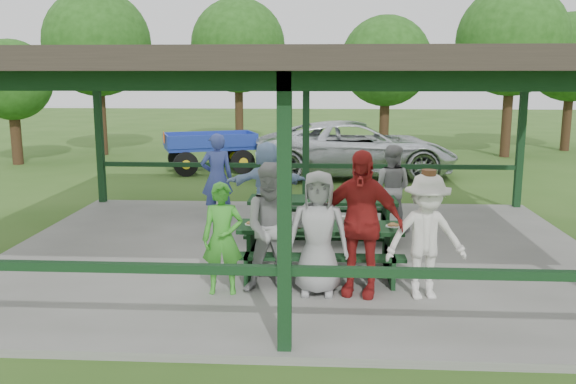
# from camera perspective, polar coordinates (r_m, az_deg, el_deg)

# --- Properties ---
(ground) EXTENTS (90.00, 90.00, 0.00)m
(ground) POSITION_cam_1_polar(r_m,az_deg,el_deg) (10.50, 1.02, -6.02)
(ground) COLOR #31581B
(ground) RESTS_ON ground
(concrete_slab) EXTENTS (10.00, 8.00, 0.10)m
(concrete_slab) POSITION_cam_1_polar(r_m,az_deg,el_deg) (10.48, 1.02, -5.76)
(concrete_slab) COLOR slate
(concrete_slab) RESTS_ON ground
(pavilion_structure) EXTENTS (10.60, 8.60, 3.24)m
(pavilion_structure) POSITION_cam_1_polar(r_m,az_deg,el_deg) (10.04, 1.09, 11.54)
(pavilion_structure) COLOR black
(pavilion_structure) RESTS_ON concrete_slab
(picnic_table_near) EXTENTS (2.42, 1.39, 0.75)m
(picnic_table_near) POSITION_cam_1_polar(r_m,az_deg,el_deg) (9.18, 2.99, -4.84)
(picnic_table_near) COLOR black
(picnic_table_near) RESTS_ON concrete_slab
(picnic_table_far) EXTENTS (2.67, 1.39, 0.75)m
(picnic_table_far) POSITION_cam_1_polar(r_m,az_deg,el_deg) (11.12, 3.23, -1.99)
(picnic_table_far) COLOR black
(picnic_table_far) RESTS_ON concrete_slab
(table_setting) EXTENTS (2.32, 0.45, 0.10)m
(table_setting) POSITION_cam_1_polar(r_m,az_deg,el_deg) (9.12, 2.86, -2.92)
(table_setting) COLOR white
(table_setting) RESTS_ON picnic_table_near
(contestant_green) EXTENTS (0.59, 0.41, 1.54)m
(contestant_green) POSITION_cam_1_polar(r_m,az_deg,el_deg) (8.35, -6.14, -4.35)
(contestant_green) COLOR green
(contestant_green) RESTS_ON concrete_slab
(contestant_grey_left) EXTENTS (0.95, 0.79, 1.81)m
(contestant_grey_left) POSITION_cam_1_polar(r_m,az_deg,el_deg) (8.32, -1.28, -3.41)
(contestant_grey_left) COLOR #949597
(contestant_grey_left) RESTS_ON concrete_slab
(contestant_grey_mid) EXTENTS (0.86, 0.58, 1.71)m
(contestant_grey_mid) POSITION_cam_1_polar(r_m,az_deg,el_deg) (8.27, 2.83, -3.87)
(contestant_grey_mid) COLOR #99999B
(contestant_grey_mid) RESTS_ON concrete_slab
(contestant_red) EXTENTS (1.25, 0.77, 1.99)m
(contestant_red) POSITION_cam_1_polar(r_m,az_deg,el_deg) (8.27, 6.73, -2.91)
(contestant_red) COLOR maroon
(contestant_red) RESTS_ON concrete_slab
(contestant_white_fedora) EXTENTS (1.18, 0.79, 1.75)m
(contestant_white_fedora) POSITION_cam_1_polar(r_m,az_deg,el_deg) (8.31, 12.79, -4.08)
(contestant_white_fedora) COLOR white
(contestant_white_fedora) RESTS_ON concrete_slab
(spectator_lblue) EXTENTS (1.66, 0.83, 1.71)m
(spectator_lblue) POSITION_cam_1_polar(r_m,az_deg,el_deg) (11.83, -1.97, 0.68)
(spectator_lblue) COLOR #88A8D2
(spectator_lblue) RESTS_ON concrete_slab
(spectator_blue) EXTENTS (0.76, 0.62, 1.80)m
(spectator_blue) POSITION_cam_1_polar(r_m,az_deg,el_deg) (12.51, -6.67, 1.39)
(spectator_blue) COLOR #3B4B9A
(spectator_blue) RESTS_ON concrete_slab
(spectator_grey) EXTENTS (0.97, 0.86, 1.66)m
(spectator_grey) POSITION_cam_1_polar(r_m,az_deg,el_deg) (11.80, 9.59, 0.39)
(spectator_grey) COLOR gray
(spectator_grey) RESTS_ON concrete_slab
(pickup_truck) EXTENTS (6.27, 3.33, 1.68)m
(pickup_truck) POSITION_cam_1_polar(r_m,az_deg,el_deg) (18.60, 6.36, 4.04)
(pickup_truck) COLOR silver
(pickup_truck) RESTS_ON ground
(farm_trailer) EXTENTS (3.79, 2.44, 1.33)m
(farm_trailer) POSITION_cam_1_polar(r_m,az_deg,el_deg) (19.58, -7.27, 3.83)
(farm_trailer) COLOR #1B3299
(farm_trailer) RESTS_ON ground
(tree_far_left) EXTENTS (3.96, 3.96, 6.20)m
(tree_far_left) POSITION_cam_1_polar(r_m,az_deg,el_deg) (24.52, -17.42, 13.13)
(tree_far_left) COLOR #322414
(tree_far_left) RESTS_ON ground
(tree_left) EXTENTS (4.02, 4.02, 6.27)m
(tree_left) POSITION_cam_1_polar(r_m,az_deg,el_deg) (26.91, -4.69, 13.47)
(tree_left) COLOR #322414
(tree_left) RESTS_ON ground
(tree_mid) EXTENTS (3.33, 3.33, 5.21)m
(tree_mid) POSITION_cam_1_polar(r_m,az_deg,el_deg) (23.27, 9.15, 11.96)
(tree_mid) COLOR #322414
(tree_mid) RESTS_ON ground
(tree_right) EXTENTS (4.02, 4.02, 6.28)m
(tree_right) POSITION_cam_1_polar(r_m,az_deg,el_deg) (24.23, 20.23, 13.13)
(tree_right) COLOR #322414
(tree_right) RESTS_ON ground
(tree_edge_left) EXTENTS (2.71, 2.71, 4.23)m
(tree_edge_left) POSITION_cam_1_polar(r_m,az_deg,el_deg) (22.86, -24.47, 9.48)
(tree_edge_left) COLOR #322414
(tree_edge_left) RESTS_ON ground
(tree_far_right) EXTENTS (3.51, 3.51, 5.49)m
(tree_far_right) POSITION_cam_1_polar(r_m,az_deg,el_deg) (27.15, 25.05, 11.34)
(tree_far_right) COLOR #322414
(tree_far_right) RESTS_ON ground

